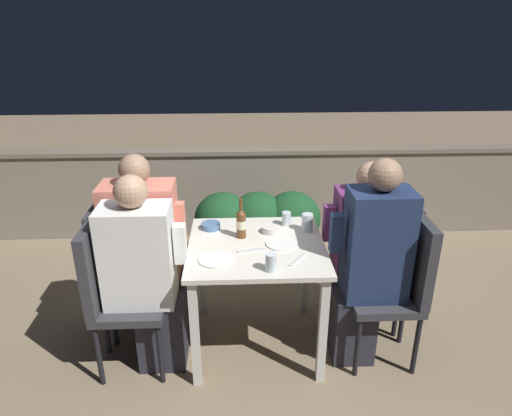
% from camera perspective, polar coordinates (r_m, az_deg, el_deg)
% --- Properties ---
extents(ground_plane, '(16.00, 16.00, 0.00)m').
position_cam_1_polar(ground_plane, '(3.27, 0.05, -16.40)').
color(ground_plane, '#847056').
extents(parapet_wall, '(9.00, 0.18, 0.89)m').
position_cam_1_polar(parapet_wall, '(4.55, -0.92, 2.04)').
color(parapet_wall, gray).
rests_on(parapet_wall, ground_plane).
extents(dining_table, '(0.85, 0.82, 0.76)m').
position_cam_1_polar(dining_table, '(2.90, 0.05, -6.53)').
color(dining_table, silver).
rests_on(dining_table, ground_plane).
extents(planter_hedge, '(1.07, 0.47, 0.71)m').
position_cam_1_polar(planter_hedge, '(3.90, 0.21, -2.51)').
color(planter_hedge, brown).
rests_on(planter_hedge, ground_plane).
extents(chair_left_near, '(0.43, 0.42, 0.98)m').
position_cam_1_polar(chair_left_near, '(2.90, -17.55, -9.17)').
color(chair_left_near, '#333338').
rests_on(chair_left_near, ground_plane).
extents(person_white_polo, '(0.49, 0.26, 1.27)m').
position_cam_1_polar(person_white_polo, '(2.82, -13.62, -8.23)').
color(person_white_polo, '#282833').
rests_on(person_white_polo, ground_plane).
extents(chair_left_far, '(0.43, 0.42, 0.98)m').
position_cam_1_polar(chair_left_far, '(3.14, -16.90, -6.46)').
color(chair_left_far, '#333338').
rests_on(chair_left_far, ground_plane).
extents(person_coral_top, '(0.51, 0.26, 1.31)m').
position_cam_1_polar(person_coral_top, '(3.06, -13.34, -5.29)').
color(person_coral_top, '#282833').
rests_on(person_coral_top, ground_plane).
extents(chair_right_near, '(0.43, 0.42, 0.98)m').
position_cam_1_polar(chair_right_near, '(2.97, 17.66, -8.30)').
color(chair_right_near, '#333338').
rests_on(chair_right_near, ground_plane).
extents(person_navy_jumper, '(0.47, 0.26, 1.35)m').
position_cam_1_polar(person_navy_jumper, '(2.86, 14.04, -6.84)').
color(person_navy_jumper, '#282833').
rests_on(person_navy_jumper, ground_plane).
extents(chair_right_far, '(0.43, 0.42, 0.98)m').
position_cam_1_polar(chair_right_far, '(3.22, 16.25, -5.61)').
color(chair_right_far, '#333338').
rests_on(chair_right_far, ground_plane).
extents(person_purple_stripe, '(0.49, 0.26, 1.24)m').
position_cam_1_polar(person_purple_stripe, '(3.14, 12.74, -5.16)').
color(person_purple_stripe, '#282833').
rests_on(person_purple_stripe, ground_plane).
extents(beer_bottle, '(0.06, 0.06, 0.27)m').
position_cam_1_polar(beer_bottle, '(2.90, -1.87, -1.85)').
color(beer_bottle, brown).
rests_on(beer_bottle, dining_table).
extents(plate_0, '(0.20, 0.20, 0.01)m').
position_cam_1_polar(plate_0, '(2.85, 3.23, -4.47)').
color(plate_0, white).
rests_on(plate_0, dining_table).
extents(plate_1, '(0.21, 0.21, 0.01)m').
position_cam_1_polar(plate_1, '(2.68, -5.03, -6.42)').
color(plate_1, white).
rests_on(plate_1, dining_table).
extents(bowl_0, '(0.13, 0.13, 0.04)m').
position_cam_1_polar(bowl_0, '(3.06, -5.67, -2.18)').
color(bowl_0, '#4C709E').
rests_on(bowl_0, dining_table).
extents(bowl_1, '(0.11, 0.11, 0.04)m').
position_cam_1_polar(bowl_1, '(2.99, 1.86, -2.67)').
color(bowl_1, silver).
rests_on(bowl_1, dining_table).
extents(glass_cup_0, '(0.07, 0.07, 0.11)m').
position_cam_1_polar(glass_cup_0, '(2.55, 1.90, -6.79)').
color(glass_cup_0, silver).
rests_on(glass_cup_0, dining_table).
extents(glass_cup_1, '(0.07, 0.07, 0.12)m').
position_cam_1_polar(glass_cup_1, '(3.02, 6.43, -1.81)').
color(glass_cup_1, silver).
rests_on(glass_cup_1, dining_table).
extents(glass_cup_2, '(0.06, 0.06, 0.09)m').
position_cam_1_polar(glass_cup_2, '(3.09, 3.82, -1.34)').
color(glass_cup_2, silver).
rests_on(glass_cup_2, dining_table).
extents(fork_0, '(0.17, 0.05, 0.01)m').
position_cam_1_polar(fork_0, '(2.77, -0.54, -5.31)').
color(fork_0, silver).
rests_on(fork_0, dining_table).
extents(fork_1, '(0.12, 0.15, 0.01)m').
position_cam_1_polar(fork_1, '(2.68, 5.17, -6.47)').
color(fork_1, silver).
rests_on(fork_1, dining_table).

